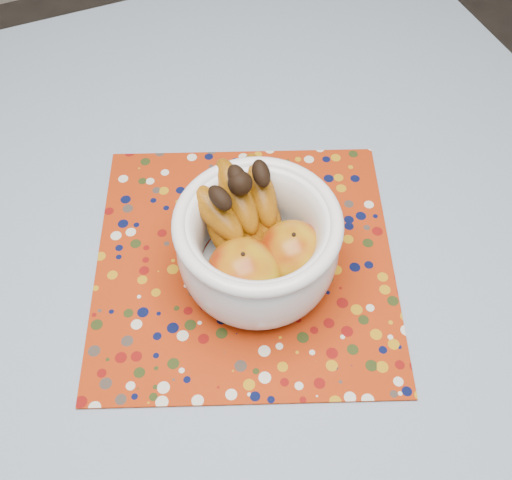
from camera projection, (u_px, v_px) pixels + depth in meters
table at (208, 326)px, 0.84m from camera, size 1.20×1.20×0.75m
tablecloth at (204, 298)px, 0.77m from camera, size 1.32×1.32×0.01m
placemat at (245, 261)px, 0.80m from camera, size 0.51×0.51×0.00m
fruit_bowl at (254, 238)px, 0.73m from camera, size 0.20×0.21×0.16m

